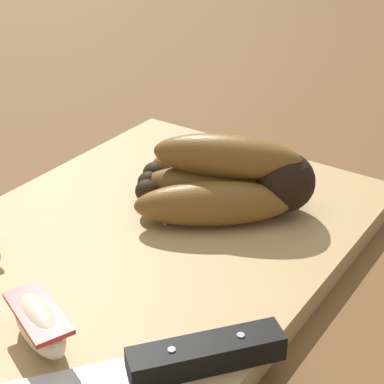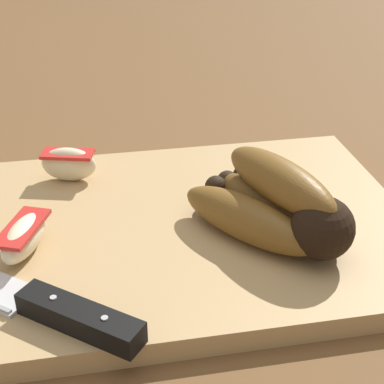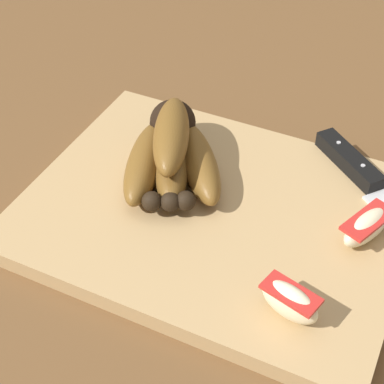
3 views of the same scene
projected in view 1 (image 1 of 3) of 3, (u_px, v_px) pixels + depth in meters
ground_plane at (147, 246)px, 0.55m from camera, size 6.00×6.00×0.00m
cutting_board at (152, 239)px, 0.55m from camera, size 0.39×0.30×0.02m
banana_bunch at (228, 181)px, 0.56m from camera, size 0.15×0.16×0.07m
chefs_knife at (131, 374)px, 0.39m from camera, size 0.24×0.20×0.02m
apple_wedge_middle at (39, 323)px, 0.41m from camera, size 0.05×0.07×0.03m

